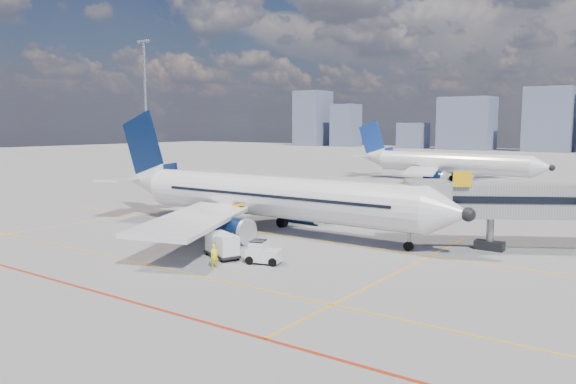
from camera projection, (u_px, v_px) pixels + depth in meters
name	position (u px, v px, depth m)	size (l,w,h in m)	color
ground	(217.00, 251.00, 43.45)	(420.00, 420.00, 0.00)	gray
apron_markings	(175.00, 260.00, 40.63)	(90.00, 35.12, 0.01)	#EAA90C
floodlight_mast_nw	(146.00, 104.00, 105.90)	(3.20, 0.61, 25.45)	gray
main_aircraft	(260.00, 196.00, 51.61)	(38.90, 33.91, 11.34)	white
second_aircraft	(443.00, 163.00, 96.11)	(35.57, 30.93, 10.61)	white
baggage_tug	(262.00, 252.00, 39.58)	(2.66, 2.08, 1.64)	white
cargo_dolly	(222.00, 245.00, 41.21)	(3.59, 2.58, 1.80)	black
belt_loader	(204.00, 222.00, 52.33)	(6.86, 3.75, 2.79)	black
ramp_worker	(215.00, 256.00, 38.30)	(0.60, 0.39, 1.65)	#FFF21A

